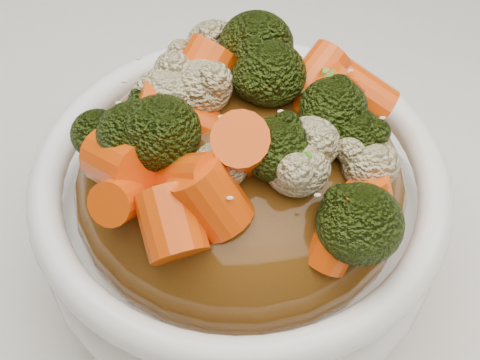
{
  "coord_description": "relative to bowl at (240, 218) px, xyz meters",
  "views": [
    {
      "loc": [
        -0.08,
        -0.25,
        1.11
      ],
      "look_at": [
        -0.06,
        -0.01,
        0.82
      ],
      "focal_mm": 55.0,
      "sensor_mm": 36.0,
      "label": 1
    }
  ],
  "objects": [
    {
      "name": "broccoli",
      "position": [
        0.0,
        0.0,
        0.09
      ],
      "size": [
        0.22,
        0.22,
        0.04
      ],
      "primitive_type": null,
      "rotation": [
        0.0,
        0.0,
        0.36
      ],
      "color": "black",
      "rests_on": "sauce_base"
    },
    {
      "name": "bowl",
      "position": [
        0.0,
        0.0,
        0.0
      ],
      "size": [
        0.28,
        0.28,
        0.08
      ],
      "primitive_type": null,
      "rotation": [
        0.0,
        0.0,
        0.36
      ],
      "color": "white",
      "rests_on": "tablecloth"
    },
    {
      "name": "sesame_seeds",
      "position": [
        -0.0,
        0.0,
        0.09
      ],
      "size": [
        0.2,
        0.2,
        0.01
      ],
      "primitive_type": null,
      "rotation": [
        0.0,
        0.0,
        0.36
      ],
      "color": "beige",
      "rests_on": "sauce_base"
    },
    {
      "name": "cauliflower",
      "position": [
        0.0,
        0.0,
        0.09
      ],
      "size": [
        0.22,
        0.22,
        0.04
      ],
      "primitive_type": null,
      "rotation": [
        0.0,
        0.0,
        0.36
      ],
      "color": "beige",
      "rests_on": "sauce_base"
    },
    {
      "name": "sauce_base",
      "position": [
        0.0,
        0.0,
        0.03
      ],
      "size": [
        0.22,
        0.22,
        0.09
      ],
      "primitive_type": "ellipsoid",
      "rotation": [
        0.0,
        0.0,
        0.36
      ],
      "color": "#59340F",
      "rests_on": "bowl"
    },
    {
      "name": "scallions",
      "position": [
        0.0,
        0.0,
        0.09
      ],
      "size": [
        0.16,
        0.16,
        0.02
      ],
      "primitive_type": null,
      "rotation": [
        0.0,
        0.0,
        0.36
      ],
      "color": "#43881F",
      "rests_on": "sauce_base"
    },
    {
      "name": "tablecloth",
      "position": [
        0.06,
        0.01,
        -0.06
      ],
      "size": [
        1.2,
        0.8,
        0.04
      ],
      "primitive_type": "cube",
      "color": "silver",
      "rests_on": "dining_table"
    },
    {
      "name": "carrots",
      "position": [
        0.0,
        0.0,
        0.09
      ],
      "size": [
        0.22,
        0.22,
        0.05
      ],
      "primitive_type": null,
      "rotation": [
        0.0,
        0.0,
        0.36
      ],
      "color": "#F04E07",
      "rests_on": "sauce_base"
    }
  ]
}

